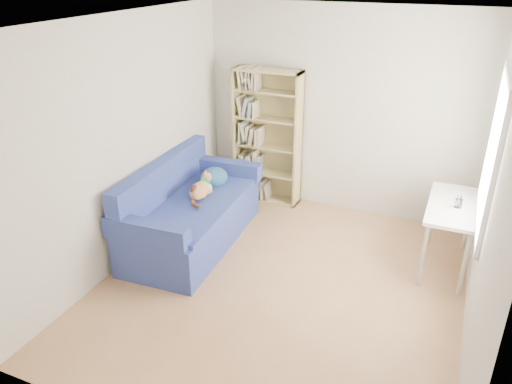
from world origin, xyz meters
TOP-DOWN VIEW (x-y plane):
  - ground at (0.00, 0.00)m, footprint 4.00×4.00m
  - room_shell at (0.10, 0.03)m, footprint 3.54×4.04m
  - sofa at (-1.31, 0.44)m, footprint 1.03×2.01m
  - bookshelf at (-0.91, 1.84)m, footprint 0.90×0.28m
  - desk at (1.49, 1.05)m, footprint 0.49×1.06m
  - pen_cup at (1.54, 1.00)m, footprint 0.08×0.08m

SIDE VIEW (x-z plane):
  - ground at x=0.00m, z-range 0.00..0.00m
  - sofa at x=-1.31m, z-range -0.12..0.84m
  - desk at x=1.49m, z-range 0.29..1.04m
  - pen_cup at x=1.54m, z-range 0.73..0.88m
  - bookshelf at x=-0.91m, z-range -0.07..1.73m
  - room_shell at x=0.10m, z-range 0.33..2.95m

